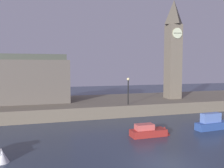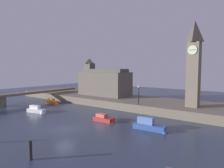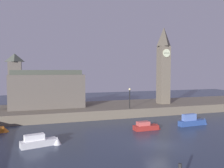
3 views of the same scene
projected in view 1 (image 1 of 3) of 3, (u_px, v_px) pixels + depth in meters
The scene contains 7 objects.
ground_plane at pixel (166, 165), 15.47m from camera, with size 120.00×120.00×0.00m, color #2D384C.
far_embankment at pixel (97, 105), 34.53m from camera, with size 70.00×12.00×1.50m, color #6B6051.
clock_tower at pixel (173, 48), 35.72m from camera, with size 2.18×2.24×14.68m.
parliament_hall at pixel (18, 78), 32.25m from camera, with size 12.52×6.17×9.27m.
streetlamp at pixel (128, 88), 30.19m from camera, with size 0.36×0.36×3.44m.
boat_tour_blue at pixel (217, 123), 24.28m from camera, with size 4.86×1.36×1.82m.
boat_dinghy_red at pixel (152, 131), 21.91m from camera, with size 3.91×1.34×1.22m.
Camera 1 is at (-7.61, -13.41, 6.44)m, focal length 38.17 mm.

